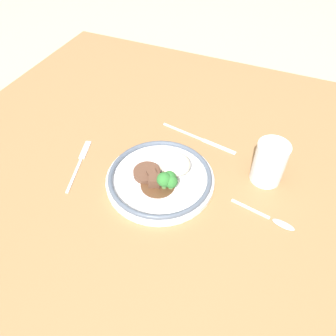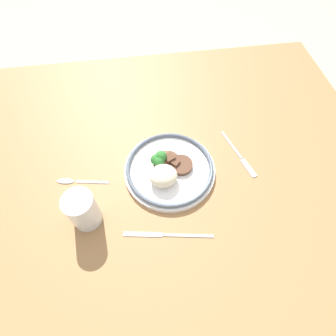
# 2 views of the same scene
# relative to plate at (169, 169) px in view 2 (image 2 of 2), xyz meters

# --- Properties ---
(ground_plane) EXTENTS (8.00, 8.00, 0.00)m
(ground_plane) POSITION_rel_plate_xyz_m (0.03, 0.04, -0.06)
(ground_plane) COLOR tan
(dining_table) EXTENTS (1.37, 1.22, 0.04)m
(dining_table) POSITION_rel_plate_xyz_m (0.03, 0.04, -0.04)
(dining_table) COLOR olive
(dining_table) RESTS_ON ground
(plate) EXTENTS (0.27, 0.27, 0.06)m
(plate) POSITION_rel_plate_xyz_m (0.00, 0.00, 0.00)
(plate) COLOR white
(plate) RESTS_ON dining_table
(juice_glass) EXTENTS (0.08, 0.08, 0.11)m
(juice_glass) POSITION_rel_plate_xyz_m (0.23, 0.11, 0.03)
(juice_glass) COLOR #F4AD19
(juice_glass) RESTS_ON dining_table
(fork) EXTENTS (0.06, 0.18, 0.00)m
(fork) POSITION_rel_plate_xyz_m (-0.23, -0.02, -0.02)
(fork) COLOR silver
(fork) RESTS_ON dining_table
(knife) EXTENTS (0.23, 0.05, 0.00)m
(knife) POSITION_rel_plate_xyz_m (0.04, 0.19, -0.02)
(knife) COLOR silver
(knife) RESTS_ON dining_table
(spoon) EXTENTS (0.15, 0.04, 0.01)m
(spoon) POSITION_rel_plate_xyz_m (0.28, -0.01, -0.02)
(spoon) COLOR silver
(spoon) RESTS_ON dining_table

